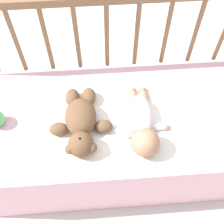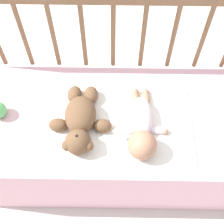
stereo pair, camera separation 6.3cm
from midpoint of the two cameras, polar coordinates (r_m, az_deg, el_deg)
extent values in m
plane|color=silver|center=(1.84, -1.01, -8.33)|extent=(12.00, 12.00, 0.00)
cube|color=#EDB7C6|center=(1.63, -1.13, -5.18)|extent=(1.31, 0.59, 0.46)
cylinder|color=brown|center=(1.52, -18.29, 12.02)|extent=(0.02, 0.02, 0.38)
cylinder|color=brown|center=(1.49, -13.09, 12.60)|extent=(0.02, 0.02, 0.38)
cylinder|color=brown|center=(1.47, -7.70, 13.09)|extent=(0.02, 0.02, 0.38)
cylinder|color=brown|center=(1.47, -2.21, 13.48)|extent=(0.02, 0.02, 0.38)
cylinder|color=brown|center=(1.48, 3.28, 13.74)|extent=(0.02, 0.02, 0.38)
cylinder|color=brown|center=(1.50, 8.67, 13.88)|extent=(0.02, 0.02, 0.38)
cylinder|color=brown|center=(1.53, 13.87, 13.90)|extent=(0.02, 0.02, 0.38)
cube|color=white|center=(1.41, -1.38, -1.68)|extent=(0.72, 0.46, 0.01)
ellipsoid|color=brown|center=(1.37, -7.08, -0.95)|extent=(0.14, 0.18, 0.11)
sphere|color=brown|center=(1.31, -7.08, -5.97)|extent=(0.11, 0.11, 0.11)
sphere|color=tan|center=(1.28, -7.22, -5.38)|extent=(0.05, 0.05, 0.05)
sphere|color=black|center=(1.27, -7.32, -5.00)|extent=(0.02, 0.02, 0.02)
sphere|color=brown|center=(1.30, -5.11, -6.60)|extent=(0.04, 0.04, 0.04)
sphere|color=brown|center=(1.31, -9.05, -6.78)|extent=(0.04, 0.04, 0.04)
ellipsoid|color=brown|center=(1.37, -2.89, -2.74)|extent=(0.08, 0.06, 0.06)
ellipsoid|color=brown|center=(1.39, -11.00, -3.16)|extent=(0.08, 0.06, 0.06)
ellipsoid|color=brown|center=(1.45, -5.50, 2.74)|extent=(0.07, 0.09, 0.07)
ellipsoid|color=brown|center=(1.46, -8.47, 2.56)|extent=(0.07, 0.09, 0.07)
ellipsoid|color=white|center=(1.39, 4.07, -0.54)|extent=(0.10, 0.21, 0.08)
sphere|color=tan|center=(1.30, 4.72, -5.65)|extent=(0.12, 0.12, 0.12)
ellipsoid|color=white|center=(1.39, 7.38, -2.75)|extent=(0.10, 0.04, 0.04)
ellipsoid|color=white|center=(1.32, 1.14, -3.44)|extent=(0.10, 0.04, 0.04)
sphere|color=tan|center=(1.40, 8.55, -2.85)|extent=(0.03, 0.03, 0.03)
sphere|color=tan|center=(1.38, -0.16, -3.30)|extent=(0.03, 0.03, 0.03)
ellipsoid|color=tan|center=(1.47, 4.61, 2.57)|extent=(0.04, 0.10, 0.04)
ellipsoid|color=tan|center=(1.46, 2.69, 2.50)|extent=(0.04, 0.10, 0.04)
sphere|color=tan|center=(1.49, 4.43, 4.03)|extent=(0.03, 0.03, 0.03)
sphere|color=tan|center=(1.49, 2.55, 3.96)|extent=(0.03, 0.03, 0.03)
camera|label=1|loc=(0.03, -91.33, -2.18)|focal=50.00mm
camera|label=2|loc=(0.03, 88.67, 2.18)|focal=50.00mm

